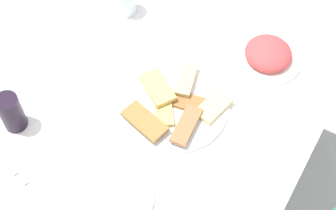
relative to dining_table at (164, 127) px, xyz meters
name	(u,v)px	position (x,y,z in m)	size (l,w,h in m)	color
ground_plane	(165,207)	(0.00, 0.00, -0.64)	(6.00, 6.00, 0.00)	#A1A9A8
dining_table	(164,127)	(0.00, 0.00, 0.00)	(1.23, 0.84, 0.71)	white
pide_platter	(175,105)	(-0.04, 0.02, 0.09)	(0.32, 0.32, 0.04)	white
salad_plate_greens	(128,198)	(0.28, 0.06, 0.09)	(0.22, 0.22, 0.04)	white
salad_plate_rice	(268,55)	(-0.34, 0.17, 0.10)	(0.21, 0.21, 0.06)	white
soda_can	(11,112)	(0.24, -0.35, 0.13)	(0.07, 0.07, 0.12)	black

